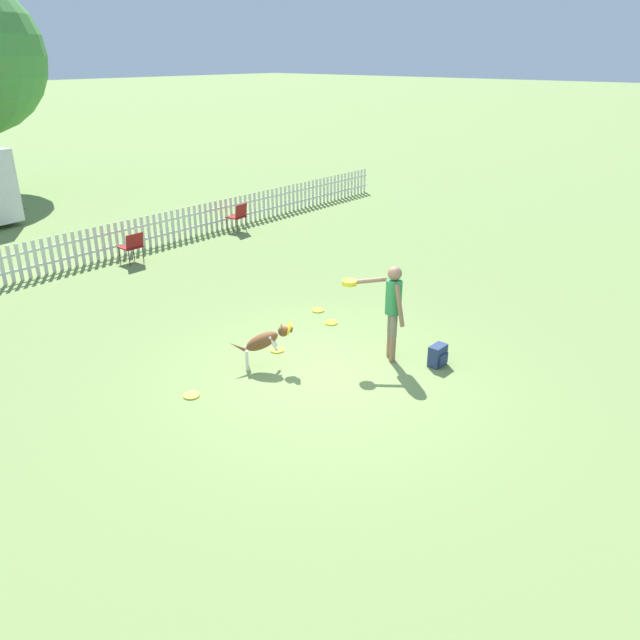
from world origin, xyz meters
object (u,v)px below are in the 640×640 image
(backpack_on_grass, at_px, (438,356))
(folding_chair_green_right, at_px, (132,245))
(frisbee_midfield, at_px, (331,323))
(frisbee_near_dog, at_px, (191,395))
(frisbee_near_handler, at_px, (277,350))
(frisbee_far_scatter, at_px, (318,310))
(folding_chair_center, at_px, (238,215))
(handler_person, at_px, (390,302))
(leaping_dog, at_px, (265,340))

(backpack_on_grass, relative_size, folding_chair_green_right, 0.47)
(frisbee_midfield, bearing_deg, frisbee_near_dog, -177.22)
(frisbee_near_handler, bearing_deg, frisbee_far_scatter, 19.62)
(frisbee_midfield, xyz_separation_m, frisbee_far_scatter, (0.32, 0.63, 0.00))
(backpack_on_grass, distance_m, folding_chair_center, 9.88)
(frisbee_near_handler, distance_m, frisbee_near_dog, 2.06)
(frisbee_near_handler, distance_m, folding_chair_center, 8.41)
(handler_person, distance_m, backpack_on_grass, 1.25)
(frisbee_midfield, height_order, folding_chair_center, folding_chair_center)
(frisbee_near_dog, distance_m, folding_chair_center, 9.88)
(frisbee_far_scatter, distance_m, folding_chair_center, 6.79)
(frisbee_near_handler, relative_size, frisbee_midfield, 1.00)
(folding_chair_center, bearing_deg, frisbee_near_dog, 35.60)
(handler_person, bearing_deg, backpack_on_grass, -113.95)
(frisbee_near_dog, xyz_separation_m, folding_chair_center, (7.18, 6.77, 0.50))
(backpack_on_grass, bearing_deg, folding_chair_center, 67.86)
(folding_chair_green_right, bearing_deg, frisbee_near_dog, 62.22)
(frisbee_near_dog, height_order, frisbee_far_scatter, same)
(leaping_dog, bearing_deg, frisbee_midfield, 140.76)
(backpack_on_grass, bearing_deg, leaping_dog, 131.85)
(handler_person, xyz_separation_m, frisbee_midfield, (0.55, 1.77, -1.08))
(backpack_on_grass, xyz_separation_m, folding_chair_green_right, (-0.13, 8.91, 0.29))
(backpack_on_grass, height_order, folding_chair_center, folding_chair_center)
(frisbee_far_scatter, relative_size, backpack_on_grass, 0.69)
(frisbee_midfield, bearing_deg, backpack_on_grass, -94.26)
(handler_person, xyz_separation_m, folding_chair_center, (4.08, 8.36, -0.58))
(leaping_dog, bearing_deg, handler_person, 90.33)
(frisbee_midfield, distance_m, frisbee_far_scatter, 0.71)
(folding_chair_center, relative_size, folding_chair_green_right, 1.07)
(frisbee_near_dog, height_order, frisbee_midfield, same)
(frisbee_far_scatter, bearing_deg, frisbee_near_handler, -160.38)
(folding_chair_green_right, bearing_deg, handler_person, 87.64)
(frisbee_near_dog, bearing_deg, folding_chair_center, 43.28)
(handler_person, bearing_deg, frisbee_near_dog, 104.35)
(frisbee_midfield, relative_size, folding_chair_center, 0.30)
(handler_person, distance_m, frisbee_midfield, 2.14)
(leaping_dog, xyz_separation_m, backpack_on_grass, (1.98, -2.21, -0.31))
(handler_person, distance_m, leaping_dog, 2.23)
(frisbee_near_handler, xyz_separation_m, folding_chair_green_right, (1.28, 6.40, 0.46))
(frisbee_midfield, distance_m, backpack_on_grass, 2.58)
(frisbee_far_scatter, xyz_separation_m, folding_chair_green_right, (-0.64, 5.72, 0.46))
(folding_chair_green_right, bearing_deg, frisbee_midfield, 92.16)
(frisbee_near_handler, distance_m, frisbee_far_scatter, 2.04)
(frisbee_near_dog, bearing_deg, frisbee_midfield, 2.78)
(folding_chair_green_right, bearing_deg, backpack_on_grass, 90.10)
(frisbee_far_scatter, bearing_deg, frisbee_near_dog, -168.52)
(frisbee_far_scatter, distance_m, backpack_on_grass, 3.24)
(leaping_dog, bearing_deg, folding_chair_center, -177.86)
(handler_person, bearing_deg, folding_chair_center, 15.51)
(leaping_dog, distance_m, backpack_on_grass, 2.99)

